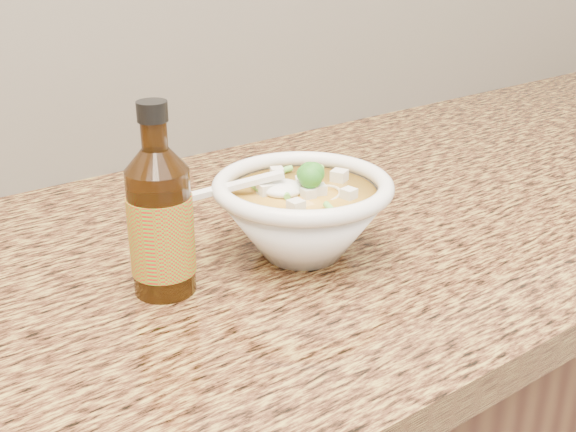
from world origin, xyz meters
TOP-DOWN VIEW (x-y plane):
  - counter_slab at (0.00, 1.68)m, footprint 4.00×0.68m
  - soup_bowl at (0.28, 1.61)m, footprint 0.21×0.20m
  - hot_sauce_bottle at (0.12, 1.62)m, footprint 0.07×0.07m

SIDE VIEW (x-z plane):
  - counter_slab at x=0.00m, z-range 0.86..0.90m
  - soup_bowl at x=0.28m, z-range 0.89..1.00m
  - hot_sauce_bottle at x=0.12m, z-range 0.88..1.07m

